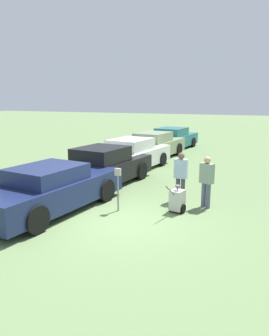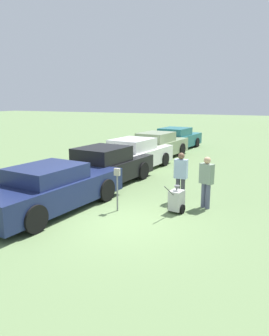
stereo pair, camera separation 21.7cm
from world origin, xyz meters
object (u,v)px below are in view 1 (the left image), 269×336
parked_car_black (103,167)px  person_supervisor (207,179)px  parked_car_navy (52,189)px  parked_car_sage (154,146)px  parking_meter (118,181)px  person_worker (181,174)px  parked_car_white (132,155)px  parked_car_teal (172,139)px  equipment_cart (177,200)px

parked_car_black → person_supervisor: size_ratio=2.97×
parked_car_navy → parked_car_sage: parked_car_sage is taller
parked_car_black → parking_meter: size_ratio=3.65×
parked_car_sage → person_worker: (3.39, -7.26, 0.24)m
parked_car_white → person_worker: 5.23m
parked_car_teal → parking_meter: bearing=-73.9°
parked_car_white → parking_meter: (1.87, -5.61, 0.23)m
parked_car_navy → person_supervisor: bearing=33.5°
parked_car_sage → person_supervisor: bearing=-52.7°
person_supervisor → parked_car_black: bearing=6.8°
parked_car_teal → person_worker: (3.39, -11.02, 0.27)m
parked_car_navy → parked_car_white: parked_car_white is taller
parked_car_teal → person_supervisor: 12.11m
parked_car_white → parked_car_sage: size_ratio=0.99×
parked_car_teal → parked_car_black: bearing=-82.3°
parked_car_navy → parked_car_teal: same height
parking_meter → person_supervisor: bearing=28.9°
equipment_cart → person_supervisor: bearing=57.9°
parking_meter → parked_car_sage: bearing=101.9°
person_worker → parking_meter: bearing=47.1°
parked_car_navy → parked_car_teal: (-0.00, 13.40, -0.02)m
parked_car_sage → parked_car_navy: bearing=-82.3°
parked_car_navy → parking_meter: size_ratio=3.89×
parked_car_sage → parking_meter: size_ratio=3.81×
parked_car_navy → person_worker: size_ratio=3.13×
equipment_cart → parked_car_white: bearing=136.3°
parked_car_teal → equipment_cart: (3.57, -12.09, -0.28)m
parked_car_black → parked_car_white: (0.00, 2.97, -0.01)m
parked_car_sage → parked_car_white: bearing=-82.3°
parked_car_sage → parked_car_teal: (0.00, 3.76, -0.03)m
parked_car_navy → parked_car_black: bearing=97.7°
person_supervisor → parked_car_white: bearing=-21.1°
parked_car_navy → equipment_cart: size_ratio=5.16×
parked_car_navy → person_supervisor: size_ratio=3.17×
parked_car_black → parked_car_teal: 10.01m
person_supervisor → equipment_cart: (-0.72, -0.77, -0.54)m
parked_car_teal → person_supervisor: size_ratio=3.06×
person_worker → parked_car_teal: bearing=-72.9°
parked_car_white → person_supervisor: 6.06m
person_worker → person_supervisor: size_ratio=1.01×
parked_car_white → equipment_cart: 6.19m
parked_car_black → person_supervisor: person_supervisor is taller
parked_car_white → person_worker: bearing=-41.8°
parked_car_navy → parked_car_sage: (-0.00, 9.64, 0.01)m
parked_car_white → person_supervisor: size_ratio=3.08×
parked_car_black → parked_car_teal: size_ratio=0.97×
parked_car_sage → equipment_cart: size_ratio=5.05×
parked_car_teal → person_worker: 11.53m
parked_car_sage → equipment_cart: 9.07m
parked_car_black → equipment_cart: 4.14m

